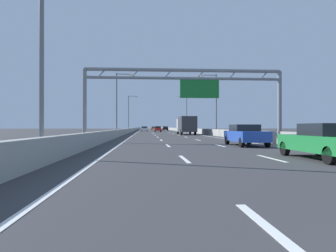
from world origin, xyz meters
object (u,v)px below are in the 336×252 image
object	(u,v)px
orange_car	(153,128)
blue_car	(245,135)
green_car	(325,141)
streetlamp_right_far	(186,111)
box_truck	(186,125)
streetlamp_left_mid	(118,100)
streetlamp_left_near	(47,29)
black_car	(165,128)
white_car	(144,129)
streetlamp_right_mid	(215,101)
sign_gantry	(186,85)
streetlamp_left_far	(129,111)
red_car	(158,129)

from	to	relation	value
orange_car	blue_car	size ratio (longest dim) A/B	0.99
green_car	streetlamp_right_far	bearing A→B (deg)	87.07
streetlamp_right_far	box_truck	xyz separation A→B (m)	(-3.99, -31.53, -3.74)
streetlamp_left_mid	streetlamp_right_far	distance (m)	38.17
green_car	streetlamp_left_near	bearing A→B (deg)	173.08
orange_car	black_car	world-z (taller)	black_car
black_car	blue_car	bearing A→B (deg)	-90.00
streetlamp_left_near	black_car	world-z (taller)	streetlamp_left_near
streetlamp_right_far	box_truck	bearing A→B (deg)	-97.21
white_car	orange_car	distance (m)	44.36
box_truck	streetlamp_right_mid	bearing A→B (deg)	-42.02
white_car	green_car	distance (m)	80.94
sign_gantry	blue_car	distance (m)	7.79
streetlamp_left_mid	blue_car	bearing A→B (deg)	-67.95
streetlamp_left_near	blue_car	xyz separation A→B (m)	(11.02, 7.92, -4.64)
white_car	green_car	size ratio (longest dim) A/B	1.01
black_car	box_truck	size ratio (longest dim) A/B	0.58
streetlamp_left_far	red_car	world-z (taller)	streetlamp_left_far
streetlamp_right_far	orange_car	bearing A→B (deg)	97.74
sign_gantry	green_car	xyz separation A→B (m)	(3.63, -14.98, -4.14)
streetlamp_left_far	red_car	size ratio (longest dim) A/B	2.23
sign_gantry	streetlamp_right_far	distance (m)	57.12
streetlamp_right_mid	orange_car	size ratio (longest dim) A/B	2.04
streetlamp_right_mid	streetlamp_left_far	world-z (taller)	same
streetlamp_left_mid	black_car	distance (m)	61.00
streetlamp_left_near	black_car	size ratio (longest dim) A/B	2.07
red_car	box_truck	size ratio (longest dim) A/B	0.54
streetlamp_left_near	box_truck	bearing A→B (deg)	74.22
streetlamp_left_mid	blue_car	distance (m)	29.72
green_car	box_truck	bearing A→B (deg)	90.46
white_car	streetlamp_left_mid	bearing A→B (deg)	-95.07
streetlamp_left_near	streetlamp_right_far	distance (m)	71.82
red_car	streetlamp_left_near	bearing A→B (deg)	-96.16
streetlamp_right_far	black_car	size ratio (longest dim) A/B	2.07
orange_car	streetlamp_left_far	bearing A→B (deg)	-98.24
streetlamp_right_far	blue_car	distance (m)	62.63
streetlamp_left_near	sign_gantry	bearing A→B (deg)	60.71
sign_gantry	streetlamp_right_far	world-z (taller)	streetlamp_right_far
streetlamp_left_far	orange_car	world-z (taller)	streetlamp_left_far
streetlamp_left_far	blue_car	distance (m)	63.47
white_car	sign_gantry	bearing A→B (deg)	-86.76
white_car	box_truck	bearing A→B (deg)	-80.16
streetlamp_right_mid	white_car	bearing A→B (deg)	104.02
white_car	red_car	bearing A→B (deg)	-70.76
red_car	box_truck	xyz separation A→B (m)	(3.49, -30.38, 0.91)
white_car	box_truck	xyz separation A→B (m)	(7.03, -40.51, 0.93)
streetlamp_right_mid	orange_car	world-z (taller)	streetlamp_right_mid
orange_car	black_car	xyz separation A→B (m)	(3.32, -28.50, 0.02)
streetlamp_left_mid	box_truck	bearing A→B (deg)	18.18
streetlamp_left_far	blue_car	world-z (taller)	streetlamp_left_far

